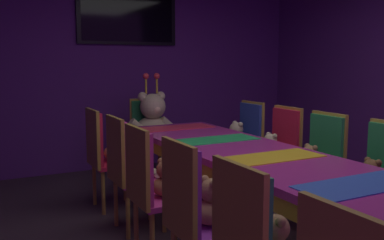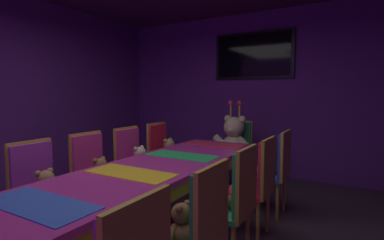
{
  "view_description": "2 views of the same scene",
  "coord_description": "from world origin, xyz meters",
  "px_view_note": "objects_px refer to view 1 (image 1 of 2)",
  "views": [
    {
      "loc": [
        -1.93,
        -2.46,
        1.43
      ],
      "look_at": [
        0.1,
        1.45,
        0.84
      ],
      "focal_mm": 40.37,
      "sensor_mm": 36.0,
      "label": 1
    },
    {
      "loc": [
        1.64,
        -1.82,
        1.4
      ],
      "look_at": [
        -0.16,
        1.3,
        1.08
      ],
      "focal_mm": 27.56,
      "sensor_mm": 36.0,
      "label": 2
    }
  ],
  "objects_px": {
    "throne_chair": "(148,130)",
    "teddy_left_5": "(116,148)",
    "teddy_left_3": "(166,181)",
    "chair_left_3": "(148,180)",
    "wall_tv": "(128,14)",
    "chair_right_4": "(281,146)",
    "chair_left_2": "(191,206)",
    "banquet_table": "(271,168)",
    "teddy_left_2": "(212,205)",
    "king_teddy_bear": "(153,121)",
    "teddy_right_3": "(309,161)",
    "teddy_right_4": "(270,149)",
    "chair_left_4": "(125,163)",
    "chair_right_5": "(247,136)",
    "chair_left_5": "(101,149)",
    "chair_right_3": "(321,157)",
    "teddy_right_5": "(236,137)",
    "teddy_left_4": "(141,162)",
    "chair_right_2": "(384,173)",
    "teddy_right_2": "(370,178)"
  },
  "relations": [
    {
      "from": "chair_left_3",
      "to": "teddy_right_2",
      "type": "bearing_deg",
      "value": -22.18
    },
    {
      "from": "teddy_right_4",
      "to": "king_teddy_bear",
      "type": "bearing_deg",
      "value": -63.41
    },
    {
      "from": "chair_left_4",
      "to": "chair_right_5",
      "type": "xyz_separation_m",
      "value": [
        1.65,
        0.63,
        0.0
      ]
    },
    {
      "from": "teddy_right_4",
      "to": "teddy_right_5",
      "type": "xyz_separation_m",
      "value": [
        0.02,
        0.64,
        0.01
      ]
    },
    {
      "from": "chair_right_4",
      "to": "teddy_left_2",
      "type": "bearing_deg",
      "value": 38.99
    },
    {
      "from": "throne_chair",
      "to": "teddy_left_5",
      "type": "bearing_deg",
      "value": -38.17
    },
    {
      "from": "chair_left_3",
      "to": "chair_left_4",
      "type": "height_order",
      "value": "same"
    },
    {
      "from": "chair_right_3",
      "to": "chair_right_4",
      "type": "distance_m",
      "value": 0.57
    },
    {
      "from": "chair_left_2",
      "to": "teddy_right_5",
      "type": "relative_size",
      "value": 3.0
    },
    {
      "from": "teddy_left_3",
      "to": "chair_right_4",
      "type": "distance_m",
      "value": 1.63
    },
    {
      "from": "teddy_left_3",
      "to": "teddy_left_4",
      "type": "xyz_separation_m",
      "value": [
        0.03,
        0.59,
        0.01
      ]
    },
    {
      "from": "chair_left_4",
      "to": "chair_left_3",
      "type": "bearing_deg",
      "value": -92.88
    },
    {
      "from": "wall_tv",
      "to": "chair_right_4",
      "type": "bearing_deg",
      "value": -69.49
    },
    {
      "from": "teddy_left_3",
      "to": "chair_left_3",
      "type": "bearing_deg",
      "value": -180.0
    },
    {
      "from": "teddy_left_2",
      "to": "chair_right_5",
      "type": "bearing_deg",
      "value": 50.61
    },
    {
      "from": "teddy_left_2",
      "to": "chair_left_4",
      "type": "xyz_separation_m",
      "value": [
        -0.13,
        1.22,
        0.01
      ]
    },
    {
      "from": "banquet_table",
      "to": "chair_right_2",
      "type": "relative_size",
      "value": 3.83
    },
    {
      "from": "teddy_left_2",
      "to": "king_teddy_bear",
      "type": "xyz_separation_m",
      "value": [
        0.68,
        2.58,
        0.14
      ]
    },
    {
      "from": "banquet_table",
      "to": "teddy_right_2",
      "type": "height_order",
      "value": "banquet_table"
    },
    {
      "from": "wall_tv",
      "to": "teddy_right_4",
      "type": "bearing_deg",
      "value": -72.83
    },
    {
      "from": "chair_right_2",
      "to": "teddy_right_4",
      "type": "bearing_deg",
      "value": -83.13
    },
    {
      "from": "teddy_right_2",
      "to": "chair_right_3",
      "type": "height_order",
      "value": "chair_right_3"
    },
    {
      "from": "teddy_right_5",
      "to": "chair_right_4",
      "type": "bearing_deg",
      "value": 101.2
    },
    {
      "from": "teddy_left_4",
      "to": "teddy_right_3",
      "type": "bearing_deg",
      "value": -23.42
    },
    {
      "from": "chair_right_3",
      "to": "wall_tv",
      "type": "height_order",
      "value": "wall_tv"
    },
    {
      "from": "teddy_left_2",
      "to": "chair_right_4",
      "type": "xyz_separation_m",
      "value": [
        1.5,
        1.22,
        0.01
      ]
    },
    {
      "from": "teddy_left_2",
      "to": "teddy_right_3",
      "type": "relative_size",
      "value": 1.13
    },
    {
      "from": "chair_right_2",
      "to": "throne_chair",
      "type": "relative_size",
      "value": 1.0
    },
    {
      "from": "chair_right_3",
      "to": "king_teddy_bear",
      "type": "relative_size",
      "value": 1.17
    },
    {
      "from": "chair_left_2",
      "to": "teddy_left_2",
      "type": "relative_size",
      "value": 3.16
    },
    {
      "from": "wall_tv",
      "to": "teddy_left_5",
      "type": "bearing_deg",
      "value": -113.85
    },
    {
      "from": "chair_right_2",
      "to": "chair_right_3",
      "type": "height_order",
      "value": "same"
    },
    {
      "from": "teddy_left_5",
      "to": "teddy_right_5",
      "type": "distance_m",
      "value": 1.38
    },
    {
      "from": "chair_left_2",
      "to": "wall_tv",
      "type": "height_order",
      "value": "wall_tv"
    },
    {
      "from": "teddy_left_2",
      "to": "teddy_right_4",
      "type": "bearing_deg",
      "value": 41.83
    },
    {
      "from": "teddy_right_2",
      "to": "teddy_right_3",
      "type": "distance_m",
      "value": 0.64
    },
    {
      "from": "chair_right_5",
      "to": "teddy_right_5",
      "type": "relative_size",
      "value": 3.0
    },
    {
      "from": "teddy_left_3",
      "to": "teddy_right_5",
      "type": "bearing_deg",
      "value": 41.23
    },
    {
      "from": "chair_left_2",
      "to": "banquet_table",
      "type": "bearing_deg",
      "value": 20.7
    },
    {
      "from": "teddy_left_5",
      "to": "chair_right_5",
      "type": "xyz_separation_m",
      "value": [
        1.53,
        -0.02,
        0.0
      ]
    },
    {
      "from": "banquet_table",
      "to": "teddy_right_3",
      "type": "relative_size",
      "value": 13.76
    },
    {
      "from": "chair_left_5",
      "to": "teddy_right_4",
      "type": "xyz_separation_m",
      "value": [
        1.51,
        -0.66,
        -0.02
      ]
    },
    {
      "from": "teddy_left_2",
      "to": "teddy_right_3",
      "type": "height_order",
      "value": "teddy_left_2"
    },
    {
      "from": "chair_right_4",
      "to": "teddy_right_4",
      "type": "bearing_deg",
      "value": -0.0
    },
    {
      "from": "teddy_left_3",
      "to": "teddy_right_3",
      "type": "distance_m",
      "value": 1.37
    },
    {
      "from": "teddy_left_2",
      "to": "chair_right_2",
      "type": "distance_m",
      "value": 1.5
    },
    {
      "from": "chair_left_2",
      "to": "king_teddy_bear",
      "type": "bearing_deg",
      "value": 72.29
    },
    {
      "from": "teddy_left_4",
      "to": "chair_left_5",
      "type": "xyz_separation_m",
      "value": [
        -0.16,
        0.65,
        0.01
      ]
    },
    {
      "from": "teddy_right_3",
      "to": "teddy_right_4",
      "type": "xyz_separation_m",
      "value": [
        0.01,
        0.57,
        0.01
      ]
    },
    {
      "from": "teddy_left_2",
      "to": "chair_right_3",
      "type": "height_order",
      "value": "chair_right_3"
    }
  ]
}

